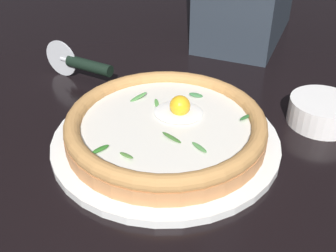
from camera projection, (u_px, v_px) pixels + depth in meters
The scene contains 5 objects.
ground_plane at pixel (159, 167), 0.59m from camera, with size 2.40×2.40×0.03m, color black.
pizza_plate at pixel (168, 140), 0.61m from camera, with size 0.34×0.34×0.01m, color white.
pizza at pixel (168, 126), 0.60m from camera, with size 0.29×0.29×0.06m.
side_bowl at pixel (322, 112), 0.65m from camera, with size 0.11×0.11×0.04m, color white.
pizza_cutter at pixel (82, 64), 0.77m from camera, with size 0.15×0.05×0.07m.
Camera 1 is at (-0.13, 0.44, 0.37)m, focal length 43.65 mm.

